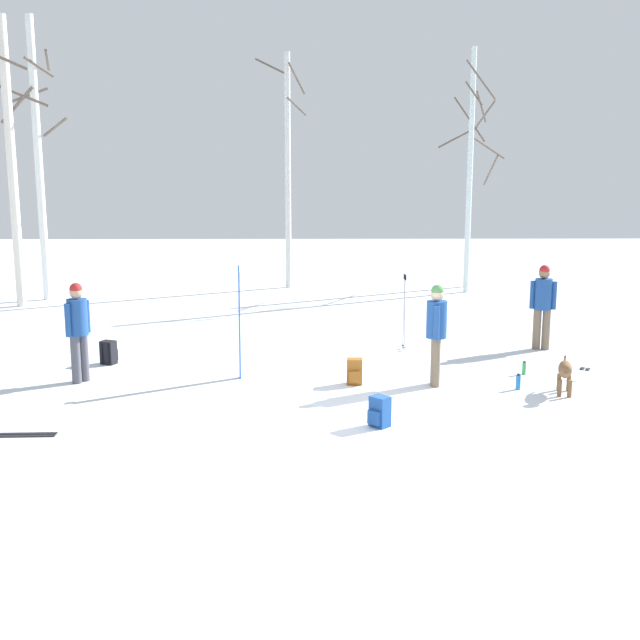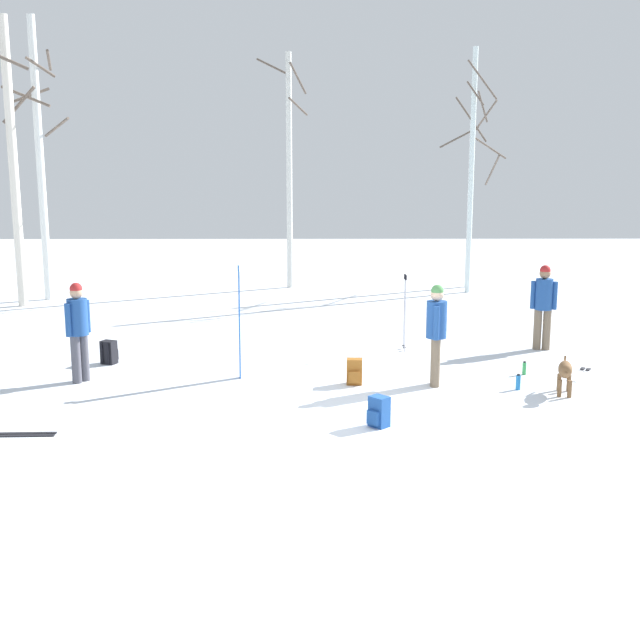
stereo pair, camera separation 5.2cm
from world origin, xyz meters
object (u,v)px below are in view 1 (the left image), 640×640
(birch_tree_4, at_px, (470,195))
(person_2, at_px, (78,326))
(ski_pair_lying_1, at_px, (586,369))
(water_bottle_1, at_px, (518,382))
(birch_tree_1, at_px, (39,156))
(birch_tree_2, at_px, (288,168))
(backpack_2, at_px, (355,372))
(backpack_0, at_px, (380,412))
(ski_pair_planted_0, at_px, (239,323))
(birch_tree_0, at_px, (10,159))
(backpack_1, at_px, (109,353))
(person_1, at_px, (436,328))
(birch_tree_3, at_px, (470,168))
(person_0, at_px, (543,301))
(dog, at_px, (565,371))
(ski_poles_0, at_px, (404,310))
(water_bottle_0, at_px, (524,368))

(birch_tree_4, bearing_deg, person_2, -128.71)
(ski_pair_lying_1, xyz_separation_m, water_bottle_1, (-1.57, -1.27, 0.12))
(birch_tree_1, bearing_deg, birch_tree_2, 18.54)
(backpack_2, bearing_deg, person_2, 177.53)
(person_2, bearing_deg, backpack_0, -26.28)
(person_2, xyz_separation_m, ski_pair_planted_0, (2.71, 0.17, 0.01))
(ski_pair_lying_1, xyz_separation_m, backpack_0, (-4.02, -3.14, 0.20))
(ski_pair_planted_0, relative_size, birch_tree_0, 0.27)
(water_bottle_1, bearing_deg, birch_tree_1, 139.42)
(ski_pair_lying_1, bearing_deg, birch_tree_0, 151.51)
(backpack_1, xyz_separation_m, birch_tree_1, (-3.58, 7.42, 3.72))
(person_1, xyz_separation_m, birch_tree_3, (2.51, 10.18, 2.64))
(person_0, height_order, dog, person_0)
(ski_poles_0, distance_m, birch_tree_1, 11.63)
(birch_tree_0, bearing_deg, birch_tree_4, 14.94)
(person_0, xyz_separation_m, ski_pair_lying_1, (0.34, -1.67, -0.97))
(backpack_1, bearing_deg, birch_tree_1, 115.79)
(water_bottle_1, bearing_deg, person_2, 175.68)
(backpack_2, relative_size, birch_tree_0, 0.06)
(person_2, distance_m, birch_tree_3, 13.35)
(person_0, height_order, birch_tree_3, birch_tree_3)
(backpack_0, height_order, water_bottle_0, backpack_0)
(ski_poles_0, xyz_separation_m, backpack_1, (-5.65, -1.07, -0.60))
(water_bottle_0, relative_size, birch_tree_1, 0.03)
(person_2, bearing_deg, water_bottle_1, -4.32)
(birch_tree_4, bearing_deg, birch_tree_3, -103.04)
(ski_poles_0, distance_m, backpack_0, 4.89)
(birch_tree_1, bearing_deg, water_bottle_0, -36.59)
(dog, bearing_deg, person_0, 80.27)
(backpack_2, bearing_deg, dog, -10.97)
(ski_poles_0, relative_size, backpack_1, 3.49)
(person_0, relative_size, person_1, 1.00)
(ski_pair_lying_1, height_order, birch_tree_1, birch_tree_1)
(person_1, distance_m, birch_tree_0, 12.92)
(ski_pair_lying_1, relative_size, birch_tree_2, 0.24)
(backpack_0, distance_m, birch_tree_3, 13.30)
(backpack_1, distance_m, birch_tree_4, 13.25)
(dog, relative_size, ski_pair_planted_0, 0.44)
(ski_poles_0, relative_size, water_bottle_1, 5.75)
(backpack_1, height_order, water_bottle_0, backpack_1)
(backpack_2, relative_size, birch_tree_4, 0.08)
(ski_pair_planted_0, height_order, backpack_2, ski_pair_planted_0)
(person_0, xyz_separation_m, backpack_1, (-8.43, -1.12, -0.77))
(person_2, xyz_separation_m, water_bottle_1, (7.37, -0.56, -0.85))
(person_1, relative_size, person_2, 1.00)
(water_bottle_1, height_order, birch_tree_0, birch_tree_0)
(person_2, distance_m, birch_tree_1, 9.79)
(dog, height_order, ski_poles_0, ski_poles_0)
(person_1, bearing_deg, dog, -16.00)
(person_0, relative_size, ski_poles_0, 1.12)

